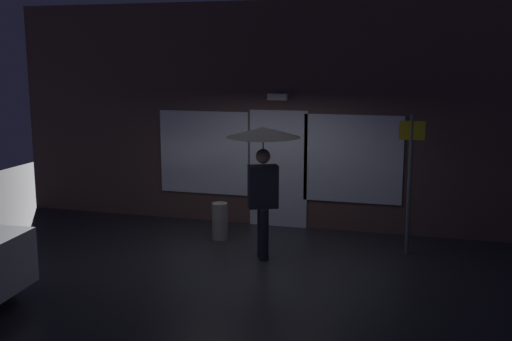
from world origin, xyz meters
name	(u,v)px	position (x,y,z in m)	size (l,w,h in m)	color
ground_plane	(245,262)	(0.00, 0.00, 0.00)	(18.00, 18.00, 0.00)	#26262B
building_facade	(281,117)	(0.00, 2.35, 2.07)	(10.66, 0.48, 4.18)	brown
person_with_umbrella	(263,157)	(0.23, 0.24, 1.64)	(1.16, 1.16, 2.10)	black
street_sign_post	(410,176)	(2.43, 1.10, 1.30)	(0.40, 0.07, 2.28)	#595B60
sidewalk_bollard	(220,221)	(-0.77, 1.05, 0.33)	(0.28, 0.28, 0.65)	#9E998E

